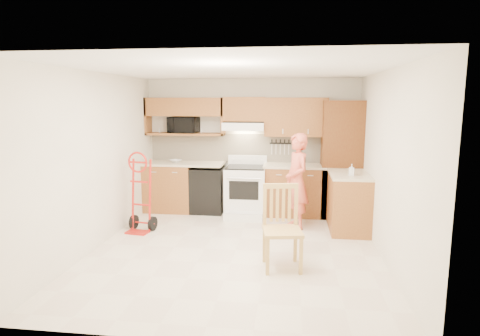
% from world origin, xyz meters
% --- Properties ---
extents(floor, '(4.00, 4.50, 0.02)m').
position_xyz_m(floor, '(0.00, 0.00, -0.01)').
color(floor, beige).
rests_on(floor, ground).
extents(ceiling, '(4.00, 4.50, 0.02)m').
position_xyz_m(ceiling, '(0.00, 0.00, 2.51)').
color(ceiling, white).
rests_on(ceiling, ground).
extents(wall_back, '(4.00, 0.02, 2.50)m').
position_xyz_m(wall_back, '(0.00, 2.26, 1.25)').
color(wall_back, silver).
rests_on(wall_back, ground).
extents(wall_front, '(4.00, 0.02, 2.50)m').
position_xyz_m(wall_front, '(0.00, -2.26, 1.25)').
color(wall_front, silver).
rests_on(wall_front, ground).
extents(wall_left, '(0.02, 4.50, 2.50)m').
position_xyz_m(wall_left, '(-2.01, 0.00, 1.25)').
color(wall_left, silver).
rests_on(wall_left, ground).
extents(wall_right, '(0.02, 4.50, 2.50)m').
position_xyz_m(wall_right, '(2.01, 0.00, 1.25)').
color(wall_right, silver).
rests_on(wall_right, ground).
extents(backsplash, '(3.92, 0.03, 0.55)m').
position_xyz_m(backsplash, '(0.00, 2.23, 1.20)').
color(backsplash, beige).
rests_on(backsplash, wall_back).
extents(lower_cab_left, '(0.90, 0.60, 0.90)m').
position_xyz_m(lower_cab_left, '(-1.55, 1.95, 0.45)').
color(lower_cab_left, '#925928').
rests_on(lower_cab_left, ground).
extents(dishwasher, '(0.60, 0.60, 0.85)m').
position_xyz_m(dishwasher, '(-0.80, 1.95, 0.42)').
color(dishwasher, black).
rests_on(dishwasher, ground).
extents(lower_cab_right, '(1.14, 0.60, 0.90)m').
position_xyz_m(lower_cab_right, '(0.83, 1.95, 0.45)').
color(lower_cab_right, '#925928').
rests_on(lower_cab_right, ground).
extents(countertop_left, '(1.50, 0.63, 0.04)m').
position_xyz_m(countertop_left, '(-1.25, 1.95, 0.92)').
color(countertop_left, '#BFB18F').
rests_on(countertop_left, lower_cab_left).
extents(countertop_right, '(1.14, 0.63, 0.04)m').
position_xyz_m(countertop_right, '(0.83, 1.95, 0.92)').
color(countertop_right, '#BFB18F').
rests_on(countertop_right, lower_cab_right).
extents(cab_return_right, '(0.60, 1.00, 0.90)m').
position_xyz_m(cab_return_right, '(1.70, 1.15, 0.45)').
color(cab_return_right, '#925928').
rests_on(cab_return_right, ground).
extents(countertop_return, '(0.63, 1.00, 0.04)m').
position_xyz_m(countertop_return, '(1.70, 1.15, 0.92)').
color(countertop_return, '#BFB18F').
rests_on(countertop_return, cab_return_right).
extents(pantry_tall, '(0.70, 0.60, 2.10)m').
position_xyz_m(pantry_tall, '(1.65, 1.95, 1.05)').
color(pantry_tall, '#5C3613').
rests_on(pantry_tall, ground).
extents(upper_cab_left, '(1.50, 0.33, 0.34)m').
position_xyz_m(upper_cab_left, '(-1.25, 2.08, 1.98)').
color(upper_cab_left, '#925928').
rests_on(upper_cab_left, wall_back).
extents(upper_shelf_mw, '(1.50, 0.33, 0.04)m').
position_xyz_m(upper_shelf_mw, '(-1.25, 2.08, 1.47)').
color(upper_shelf_mw, '#925928').
rests_on(upper_shelf_mw, wall_back).
extents(upper_cab_center, '(0.76, 0.33, 0.44)m').
position_xyz_m(upper_cab_center, '(-0.12, 2.08, 1.94)').
color(upper_cab_center, '#925928').
rests_on(upper_cab_center, wall_back).
extents(upper_cab_right, '(1.14, 0.33, 0.70)m').
position_xyz_m(upper_cab_right, '(0.83, 2.08, 1.80)').
color(upper_cab_right, '#925928').
rests_on(upper_cab_right, wall_back).
extents(range_hood, '(0.76, 0.46, 0.14)m').
position_xyz_m(range_hood, '(-0.12, 2.02, 1.63)').
color(range_hood, white).
rests_on(range_hood, wall_back).
extents(knife_strip, '(0.40, 0.05, 0.29)m').
position_xyz_m(knife_strip, '(0.55, 2.21, 1.24)').
color(knife_strip, black).
rests_on(knife_strip, backsplash).
extents(microwave, '(0.58, 0.42, 0.30)m').
position_xyz_m(microwave, '(-1.28, 2.08, 1.64)').
color(microwave, black).
rests_on(microwave, upper_shelf_mw).
extents(range, '(0.73, 0.96, 1.08)m').
position_xyz_m(range, '(-0.06, 1.77, 0.54)').
color(range, white).
rests_on(range, ground).
extents(person, '(0.56, 0.68, 1.58)m').
position_xyz_m(person, '(0.86, 1.15, 0.79)').
color(person, '#DE5E46').
rests_on(person, ground).
extents(hand_truck, '(0.52, 0.49, 1.17)m').
position_xyz_m(hand_truck, '(-1.65, 0.63, 0.59)').
color(hand_truck, red).
rests_on(hand_truck, ground).
extents(dining_chair, '(0.55, 0.58, 1.05)m').
position_xyz_m(dining_chair, '(0.67, -0.54, 0.52)').
color(dining_chair, tan).
rests_on(dining_chair, ground).
extents(soap_bottle, '(0.09, 0.10, 0.18)m').
position_xyz_m(soap_bottle, '(1.70, 0.98, 1.03)').
color(soap_bottle, white).
rests_on(soap_bottle, countertop_return).
extents(bowl, '(0.27, 0.27, 0.05)m').
position_xyz_m(bowl, '(-1.42, 1.95, 0.97)').
color(bowl, white).
rests_on(bowl, countertop_left).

